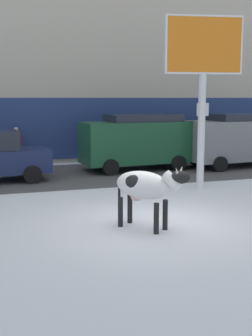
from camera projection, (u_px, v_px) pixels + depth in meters
ground_plane at (156, 223)px, 10.68m from camera, size 120.00×120.00×0.00m
road_strip at (90, 174)px, 17.47m from camera, size 60.00×5.60×0.01m
building_facade at (60, 29)px, 22.48m from camera, size 44.00×6.10×13.00m
cow_holstein at (144, 186)px, 10.05m from camera, size 1.48×1.76×1.54m
billboard at (203, 56)px, 14.02m from camera, size 2.52×0.61×5.56m
car_darkgreen_van at (137, 140)px, 18.46m from camera, size 4.73×2.39×2.32m
car_grey_van at (238, 138)px, 19.31m from camera, size 4.73×2.39×2.32m
pedestrian_near_billboard at (17, 147)px, 19.41m from camera, size 0.36×0.24×1.73m
street_sign at (202, 137)px, 15.28m from camera, size 0.44×0.08×2.82m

